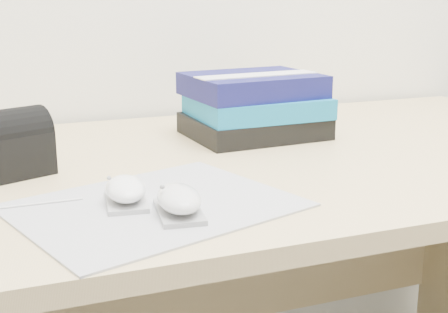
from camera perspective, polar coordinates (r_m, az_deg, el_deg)
name	(u,v)px	position (r m, az deg, el deg)	size (l,w,h in m)	color
desk	(218,264)	(1.25, -0.58, -9.76)	(1.60, 0.80, 0.73)	tan
mousepad	(155,206)	(0.86, -6.36, -4.50)	(0.36, 0.28, 0.00)	gray
mouse_rear	(126,191)	(0.87, -8.98, -3.11)	(0.07, 0.11, 0.04)	#A1A2A4
mouse_front	(179,201)	(0.82, -4.14, -4.05)	(0.07, 0.11, 0.04)	gray
book_stack	(254,106)	(1.26, 2.79, 4.66)	(0.27, 0.22, 0.13)	black
pouch	(9,144)	(1.04, -19.08, 1.09)	(0.14, 0.12, 0.11)	black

